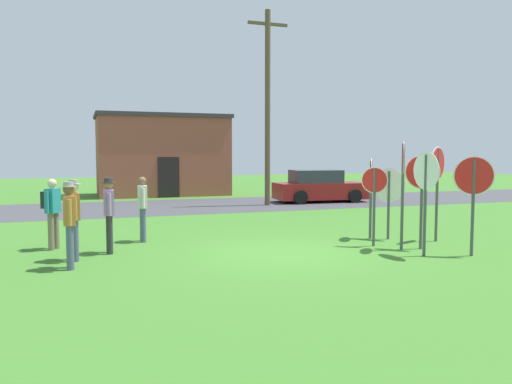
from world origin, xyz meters
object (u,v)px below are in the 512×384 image
object	(u,v)px
stop_sign_center_cluster	(403,176)
stop_sign_nearest	(422,184)
stop_sign_leaning_left	(374,193)
stop_sign_far_back	(474,187)
person_near_signs	(69,220)
person_with_sunhat	(143,205)
utility_pole	(268,105)
stop_sign_low_front	(438,176)
person_in_blue	(52,209)
stop_sign_tallest	(371,184)
stop_sign_leaning_right	(426,184)
stop_sign_rear_left	(389,191)
person_on_left	(109,211)
person_in_teal	(74,215)
parked_car_on_street	(319,187)

from	to	relation	value
stop_sign_center_cluster	stop_sign_nearest	distance (m)	0.54
stop_sign_leaning_left	stop_sign_far_back	bearing A→B (deg)	-51.62
stop_sign_center_cluster	person_near_signs	xyz separation A→B (m)	(-7.42, 0.50, -0.78)
stop_sign_leaning_left	person_with_sunhat	bearing A→B (deg)	154.23
utility_pole	stop_sign_low_front	size ratio (longest dim) A/B	3.43
stop_sign_leaning_left	person_in_blue	size ratio (longest dim) A/B	1.16
stop_sign_center_cluster	person_with_sunhat	size ratio (longest dim) A/B	1.52
stop_sign_center_cluster	stop_sign_leaning_left	xyz separation A→B (m)	(-0.37, 0.63, -0.45)
stop_sign_far_back	stop_sign_nearest	bearing A→B (deg)	117.17
stop_sign_low_front	stop_sign_tallest	bearing A→B (deg)	146.80
stop_sign_leaning_right	stop_sign_rear_left	bearing A→B (deg)	76.14
stop_sign_far_back	stop_sign_leaning_right	bearing A→B (deg)	161.65
stop_sign_center_cluster	stop_sign_far_back	size ratio (longest dim) A/B	1.15
stop_sign_leaning_right	person_on_left	bearing A→B (deg)	157.87
stop_sign_far_back	stop_sign_leaning_left	xyz separation A→B (m)	(-1.41, 1.78, -0.23)
stop_sign_nearest	stop_sign_tallest	distance (m)	1.71
stop_sign_nearest	person_in_blue	bearing A→B (deg)	160.82
stop_sign_leaning_right	stop_sign_leaning_left	distance (m)	1.52
person_near_signs	person_in_blue	size ratio (longest dim) A/B	1.03
utility_pole	stop_sign_rear_left	xyz separation A→B (m)	(-0.10, -9.38, -3.13)
stop_sign_rear_left	stop_sign_nearest	bearing A→B (deg)	-92.89
stop_sign_leaning_left	person_in_teal	world-z (taller)	stop_sign_leaning_left
stop_sign_rear_left	utility_pole	bearing A→B (deg)	89.36
stop_sign_rear_left	stop_sign_center_cluster	bearing A→B (deg)	-112.29
stop_sign_rear_left	person_in_teal	world-z (taller)	stop_sign_rear_left
stop_sign_low_front	stop_sign_rear_left	bearing A→B (deg)	144.56
stop_sign_rear_left	stop_sign_low_front	world-z (taller)	stop_sign_low_front
stop_sign_far_back	stop_sign_leaning_left	size ratio (longest dim) A/B	1.14
stop_sign_nearest	person_in_blue	distance (m)	8.83
parked_car_on_street	stop_sign_rear_left	bearing A→B (deg)	-106.49
stop_sign_nearest	person_on_left	world-z (taller)	stop_sign_nearest
stop_sign_far_back	person_in_teal	bearing A→B (deg)	163.73
parked_car_on_street	person_on_left	size ratio (longest dim) A/B	2.55
utility_pole	stop_sign_leaning_right	bearing A→B (deg)	-93.19
person_near_signs	person_with_sunhat	xyz separation A→B (m)	(1.75, 2.69, -0.03)
stop_sign_center_cluster	stop_sign_tallest	size ratio (longest dim) A/B	1.19
person_near_signs	person_in_teal	distance (m)	0.80
stop_sign_nearest	person_near_signs	bearing A→B (deg)	175.80
utility_pole	person_in_teal	distance (m)	12.86
stop_sign_low_front	stop_sign_leaning_right	bearing A→B (deg)	-135.78
stop_sign_leaning_right	person_near_signs	size ratio (longest dim) A/B	1.34
person_with_sunhat	stop_sign_leaning_right	bearing A→B (deg)	-35.08
stop_sign_far_back	person_near_signs	world-z (taller)	stop_sign_far_back
stop_sign_rear_left	stop_sign_low_front	distance (m)	1.29
person_in_blue	person_on_left	bearing A→B (deg)	-37.02
parked_car_on_street	stop_sign_nearest	distance (m)	11.86
person_near_signs	person_in_teal	world-z (taller)	same
parked_car_on_street	stop_sign_far_back	bearing A→B (deg)	-101.21
stop_sign_far_back	person_in_teal	xyz separation A→B (m)	(-8.37, 2.44, -0.56)
stop_sign_low_front	person_on_left	xyz separation A→B (m)	(-8.14, 1.20, -0.73)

